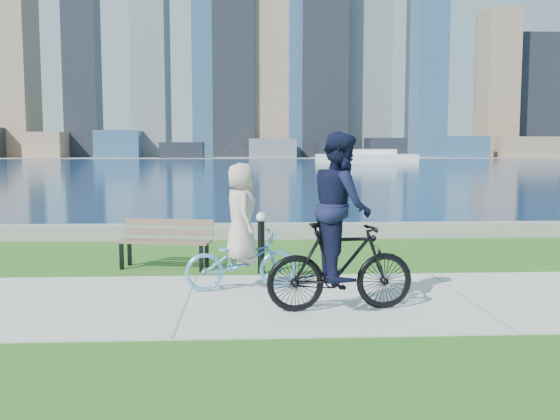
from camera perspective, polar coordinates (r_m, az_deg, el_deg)
The scene contains 11 objects.
ground at distance 9.47m, azimuth 16.57°, elevation -7.79°, with size 320.00×320.00×0.00m, color #245A17.
concrete_path at distance 9.47m, azimuth 16.57°, elevation -7.73°, with size 80.00×3.50×0.02m, color #ADAEA8.
seawall at distance 15.33m, azimuth 8.82°, elevation -1.84°, with size 90.00×0.50×0.35m, color gray.
bay_water at distance 80.76m, azimuth -0.79°, elevation 4.18°, with size 320.00×131.00×0.01m, color #0C284F.
far_shore at distance 138.72m, azimuth -1.73°, elevation 4.85°, with size 320.00×30.00×0.12m, color gray.
city_skyline at distance 141.26m, azimuth -2.59°, elevation 15.50°, with size 176.05×22.26×76.00m.
ferry_far at distance 91.11m, azimuth 7.89°, elevation 4.81°, with size 14.37×4.11×1.95m.
park_bench at distance 11.49m, azimuth -10.39°, elevation -2.59°, with size 1.76×0.89×0.87m.
bollard_lamp at distance 10.78m, azimuth -1.74°, elevation -2.62°, with size 0.17×0.17×1.07m.
cyclist_woman at distance 9.48m, azimuth -3.56°, elevation -3.02°, with size 0.89×1.80×1.93m.
cyclist_man at distance 8.23m, azimuth 5.57°, elevation -2.44°, with size 0.80×2.00×2.36m.
Camera 1 is at (-3.14, -8.67, 2.18)m, focal length 40.00 mm.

